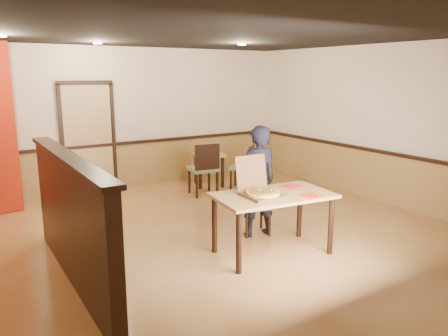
% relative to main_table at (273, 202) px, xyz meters
% --- Properties ---
extents(floor, '(7.00, 7.00, 0.00)m').
position_rel_main_table_xyz_m(floor, '(-0.35, 0.76, -0.69)').
color(floor, tan).
rests_on(floor, ground).
extents(ceiling, '(7.00, 7.00, 0.00)m').
position_rel_main_table_xyz_m(ceiling, '(-0.35, 0.76, 2.11)').
color(ceiling, black).
rests_on(ceiling, wall_back).
extents(wall_back, '(7.00, 0.00, 7.00)m').
position_rel_main_table_xyz_m(wall_back, '(-0.35, 4.26, 0.71)').
color(wall_back, '#F5DFBF').
rests_on(wall_back, floor).
extents(wall_right, '(0.00, 7.00, 7.00)m').
position_rel_main_table_xyz_m(wall_right, '(3.15, 0.76, 0.71)').
color(wall_right, '#F5DFBF').
rests_on(wall_right, floor).
extents(wainscot_back, '(7.00, 0.04, 0.90)m').
position_rel_main_table_xyz_m(wainscot_back, '(-0.35, 4.23, -0.24)').
color(wainscot_back, olive).
rests_on(wainscot_back, floor).
extents(chair_rail_back, '(7.00, 0.06, 0.06)m').
position_rel_main_table_xyz_m(chair_rail_back, '(-0.35, 4.21, 0.23)').
color(chair_rail_back, black).
rests_on(chair_rail_back, wall_back).
extents(wainscot_right, '(0.04, 7.00, 0.90)m').
position_rel_main_table_xyz_m(wainscot_right, '(3.12, 0.76, -0.24)').
color(wainscot_right, olive).
rests_on(wainscot_right, floor).
extents(chair_rail_right, '(0.06, 7.00, 0.06)m').
position_rel_main_table_xyz_m(chair_rail_right, '(3.10, 0.76, 0.23)').
color(chair_rail_right, black).
rests_on(chair_rail_right, wall_right).
extents(back_door, '(0.90, 0.06, 2.10)m').
position_rel_main_table_xyz_m(back_door, '(-1.15, 4.22, 0.36)').
color(back_door, tan).
rests_on(back_door, wall_back).
extents(booth_partition, '(0.20, 3.10, 1.44)m').
position_rel_main_table_xyz_m(booth_partition, '(-2.35, 0.56, 0.05)').
color(booth_partition, black).
rests_on(booth_partition, floor).
extents(spot_a, '(0.14, 0.14, 0.02)m').
position_rel_main_table_xyz_m(spot_a, '(-2.65, 2.56, 2.09)').
color(spot_a, '#FFE7B2').
rests_on(spot_a, ceiling).
extents(spot_b, '(0.14, 0.14, 0.02)m').
position_rel_main_table_xyz_m(spot_b, '(-1.15, 3.26, 2.09)').
color(spot_b, '#FFE7B2').
rests_on(spot_b, ceiling).
extents(spot_c, '(0.14, 0.14, 0.02)m').
position_rel_main_table_xyz_m(spot_c, '(1.05, 2.26, 2.09)').
color(spot_c, '#FFE7B2').
rests_on(spot_c, ceiling).
extents(main_table, '(1.58, 1.02, 0.80)m').
position_rel_main_table_xyz_m(main_table, '(0.00, 0.00, 0.00)').
color(main_table, '#B7834D').
rests_on(main_table, floor).
extents(diner_chair, '(0.52, 0.52, 0.84)m').
position_rel_main_table_xyz_m(diner_chair, '(0.25, 0.77, -0.23)').
color(diner_chair, olive).
rests_on(diner_chair, floor).
extents(side_chair_left, '(0.57, 0.57, 1.01)m').
position_rel_main_table_xyz_m(side_chair_left, '(0.62, 2.86, -0.13)').
color(side_chair_left, olive).
rests_on(side_chair_left, floor).
extents(side_chair_right, '(0.62, 0.62, 0.88)m').
position_rel_main_table_xyz_m(side_chair_right, '(1.58, 2.88, -0.20)').
color(side_chair_right, olive).
rests_on(side_chair_right, floor).
extents(side_table, '(0.79, 0.79, 0.67)m').
position_rel_main_table_xyz_m(side_table, '(1.08, 3.48, -0.18)').
color(side_table, '#B7834D').
rests_on(side_table, floor).
extents(diner, '(0.62, 0.45, 1.59)m').
position_rel_main_table_xyz_m(diner, '(0.23, 0.64, 0.11)').
color(diner, black).
rests_on(diner, floor).
extents(pizza_box, '(0.46, 0.54, 0.47)m').
position_rel_main_table_xyz_m(pizza_box, '(-0.18, 0.02, 0.17)').
color(pizza_box, brown).
rests_on(pizza_box, main_table).
extents(pizza, '(0.50, 0.50, 0.03)m').
position_rel_main_table_xyz_m(pizza, '(-0.18, -0.03, 0.16)').
color(pizza, '#F5D259').
rests_on(pizza, pizza_box).
extents(napkin_near, '(0.24, 0.24, 0.01)m').
position_rel_main_table_xyz_m(napkin_near, '(0.34, -0.32, 0.11)').
color(napkin_near, red).
rests_on(napkin_near, main_table).
extents(napkin_far, '(0.27, 0.27, 0.01)m').
position_rel_main_table_xyz_m(napkin_far, '(0.44, 0.17, 0.11)').
color(napkin_far, red).
rests_on(napkin_far, main_table).
extents(condiment, '(0.07, 0.07, 0.17)m').
position_rel_main_table_xyz_m(condiment, '(1.23, 3.63, 0.07)').
color(condiment, '#895C18').
rests_on(condiment, side_table).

